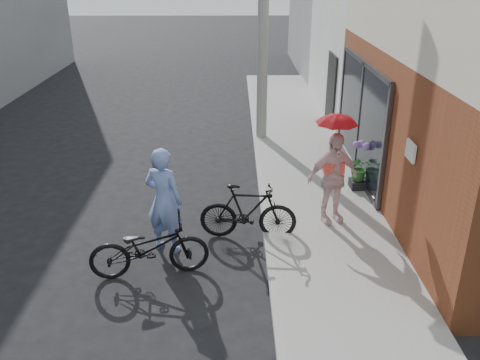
{
  "coord_description": "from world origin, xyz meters",
  "views": [
    {
      "loc": [
        0.37,
        -7.33,
        4.61
      ],
      "look_at": [
        0.46,
        0.72,
        1.1
      ],
      "focal_mm": 38.0,
      "sensor_mm": 36.0,
      "label": 1
    }
  ],
  "objects_px": {
    "kimono_woman": "(333,178)",
    "bike_right": "(248,212)",
    "utility_pole": "(263,8)",
    "bike_left": "(149,248)",
    "officer": "(164,200)",
    "planter": "(358,184)"
  },
  "relations": [
    {
      "from": "planter",
      "to": "bike_left",
      "type": "bearing_deg",
      "value": -142.68
    },
    {
      "from": "utility_pole",
      "to": "bike_right",
      "type": "xyz_separation_m",
      "value": [
        -0.5,
        -5.34,
        -2.98
      ]
    },
    {
      "from": "officer",
      "to": "bike_right",
      "type": "bearing_deg",
      "value": -140.89
    },
    {
      "from": "bike_left",
      "to": "kimono_woman",
      "type": "distance_m",
      "value": 3.52
    },
    {
      "from": "planter",
      "to": "bike_right",
      "type": "bearing_deg",
      "value": -141.98
    },
    {
      "from": "kimono_woman",
      "to": "planter",
      "type": "height_order",
      "value": "kimono_woman"
    },
    {
      "from": "planter",
      "to": "officer",
      "type": "bearing_deg",
      "value": -149.35
    },
    {
      "from": "kimono_woman",
      "to": "bike_right",
      "type": "bearing_deg",
      "value": 175.87
    },
    {
      "from": "bike_right",
      "to": "officer",
      "type": "bearing_deg",
      "value": 109.13
    },
    {
      "from": "bike_right",
      "to": "utility_pole",
      "type": "bearing_deg",
      "value": -1.33
    },
    {
      "from": "officer",
      "to": "planter",
      "type": "bearing_deg",
      "value": -125.36
    },
    {
      "from": "officer",
      "to": "bike_right",
      "type": "xyz_separation_m",
      "value": [
        1.41,
        0.38,
        -0.41
      ]
    },
    {
      "from": "utility_pole",
      "to": "bike_left",
      "type": "height_order",
      "value": "utility_pole"
    },
    {
      "from": "officer",
      "to": "bike_right",
      "type": "distance_m",
      "value": 1.52
    },
    {
      "from": "officer",
      "to": "kimono_woman",
      "type": "xyz_separation_m",
      "value": [
        2.95,
        0.8,
        0.05
      ]
    },
    {
      "from": "officer",
      "to": "kimono_woman",
      "type": "height_order",
      "value": "officer"
    },
    {
      "from": "utility_pole",
      "to": "kimono_woman",
      "type": "bearing_deg",
      "value": -78.11
    },
    {
      "from": "officer",
      "to": "planter",
      "type": "relative_size",
      "value": 5.36
    },
    {
      "from": "bike_right",
      "to": "kimono_woman",
      "type": "bearing_deg",
      "value": -70.66
    },
    {
      "from": "utility_pole",
      "to": "officer",
      "type": "bearing_deg",
      "value": -108.46
    },
    {
      "from": "utility_pole",
      "to": "bike_left",
      "type": "bearing_deg",
      "value": -107.69
    },
    {
      "from": "bike_left",
      "to": "kimono_woman",
      "type": "relative_size",
      "value": 1.09
    }
  ]
}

